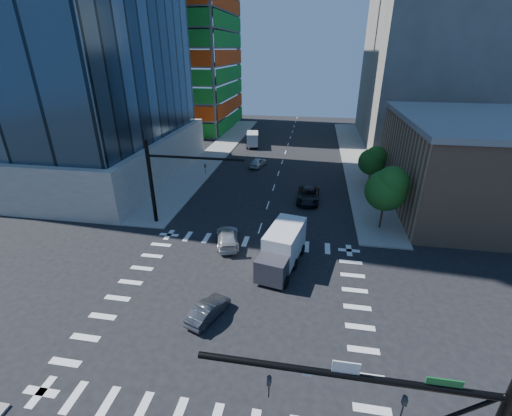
# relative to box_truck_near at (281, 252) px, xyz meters

# --- Properties ---
(ground) EXTENTS (160.00, 160.00, 0.00)m
(ground) POSITION_rel_box_truck_near_xyz_m (-2.87, -5.22, -1.49)
(ground) COLOR black
(ground) RESTS_ON ground
(road_markings) EXTENTS (20.00, 20.00, 0.01)m
(road_markings) POSITION_rel_box_truck_near_xyz_m (-2.87, -5.22, -1.49)
(road_markings) COLOR silver
(road_markings) RESTS_ON ground
(sidewalk_ne) EXTENTS (5.00, 60.00, 0.15)m
(sidewalk_ne) POSITION_rel_box_truck_near_xyz_m (9.63, 34.78, -1.42)
(sidewalk_ne) COLOR gray
(sidewalk_ne) RESTS_ON ground
(sidewalk_nw) EXTENTS (5.00, 60.00, 0.15)m
(sidewalk_nw) POSITION_rel_box_truck_near_xyz_m (-15.37, 34.78, -1.42)
(sidewalk_nw) COLOR gray
(sidewalk_nw) RESTS_ON ground
(construction_building) EXTENTS (25.16, 34.50, 70.60)m
(construction_building) POSITION_rel_box_truck_near_xyz_m (-30.29, 56.71, 23.12)
(construction_building) COLOR gray
(construction_building) RESTS_ON ground
(commercial_building) EXTENTS (20.50, 22.50, 10.60)m
(commercial_building) POSITION_rel_box_truck_near_xyz_m (22.13, 16.78, 3.82)
(commercial_building) COLOR #A47C5F
(commercial_building) RESTS_ON ground
(bg_building_ne) EXTENTS (24.00, 30.00, 28.00)m
(bg_building_ne) POSITION_rel_box_truck_near_xyz_m (24.13, 49.78, 12.51)
(bg_building_ne) COLOR #66625C
(bg_building_ne) RESTS_ON ground
(signal_mast_nw) EXTENTS (10.20, 0.40, 9.00)m
(signal_mast_nw) POSITION_rel_box_truck_near_xyz_m (-12.87, 6.28, 4.00)
(signal_mast_nw) COLOR black
(signal_mast_nw) RESTS_ON sidewalk_nw
(tree_south) EXTENTS (4.16, 4.16, 6.82)m
(tree_south) POSITION_rel_box_truck_near_xyz_m (9.75, 8.69, 3.19)
(tree_south) COLOR #382316
(tree_south) RESTS_ON sidewalk_ne
(tree_north) EXTENTS (3.54, 3.52, 5.78)m
(tree_north) POSITION_rel_box_truck_near_xyz_m (10.05, 20.69, 2.49)
(tree_north) COLOR #382316
(tree_north) RESTS_ON sidewalk_ne
(car_nb_far) EXTENTS (2.69, 5.67, 1.56)m
(car_nb_far) POSITION_rel_box_truck_near_xyz_m (1.91, 14.89, -0.71)
(car_nb_far) COLOR black
(car_nb_far) RESTS_ON ground
(car_sb_near) EXTENTS (3.34, 5.42, 1.47)m
(car_sb_near) POSITION_rel_box_truck_near_xyz_m (-5.51, 3.09, -0.76)
(car_sb_near) COLOR silver
(car_sb_near) RESTS_ON ground
(car_sb_mid) EXTENTS (2.60, 4.52, 1.45)m
(car_sb_mid) POSITION_rel_box_truck_near_xyz_m (-6.51, 27.53, -0.77)
(car_sb_mid) COLOR silver
(car_sb_mid) RESTS_ON ground
(car_sb_cross) EXTENTS (2.58, 4.03, 1.25)m
(car_sb_cross) POSITION_rel_box_truck_near_xyz_m (-4.41, -7.01, -0.87)
(car_sb_cross) COLOR #454549
(car_sb_cross) RESTS_ON ground
(box_truck_near) EXTENTS (3.99, 6.86, 3.38)m
(box_truck_near) POSITION_rel_box_truck_near_xyz_m (0.00, 0.00, 0.00)
(box_truck_near) COLOR black
(box_truck_near) RESTS_ON ground
(box_truck_far) EXTENTS (3.15, 5.71, 2.83)m
(box_truck_far) POSITION_rel_box_truck_near_xyz_m (-9.69, 40.34, -0.24)
(box_truck_far) COLOR black
(box_truck_far) RESTS_ON ground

